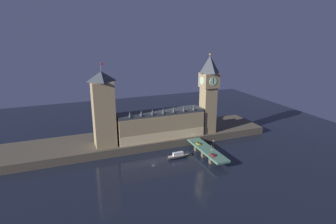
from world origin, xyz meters
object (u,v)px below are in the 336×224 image
at_px(car_northbound_lead, 198,144).
at_px(pedestrian_near_rail, 210,155).
at_px(victoria_tower, 103,109).
at_px(street_lamp_mid, 213,143).
at_px(street_lamp_near, 212,153).
at_px(street_lamp_far, 193,137).
at_px(boat_upstream, 178,156).
at_px(pedestrian_mid_walk, 211,146).
at_px(pedestrian_far_rail, 194,142).
at_px(car_northbound_trail, 213,155).
at_px(clock_tower, 209,92).

relative_size(car_northbound_lead, pedestrian_near_rail, 2.27).
xyz_separation_m(victoria_tower, street_lamp_mid, (73.58, -34.10, -24.68)).
bearing_deg(street_lamp_mid, street_lamp_near, -123.93).
xyz_separation_m(victoria_tower, car_northbound_lead, (66.36, -23.95, -27.91)).
height_order(street_lamp_far, boat_upstream, street_lamp_far).
bearing_deg(pedestrian_near_rail, car_northbound_lead, 83.97).
bearing_deg(victoria_tower, street_lamp_mid, -24.86).
relative_size(pedestrian_mid_walk, pedestrian_far_rail, 0.92).
bearing_deg(street_lamp_mid, car_northbound_trail, -121.81).
bearing_deg(boat_upstream, pedestrian_far_rail, 27.48).
bearing_deg(street_lamp_far, pedestrian_mid_walk, -53.52).
bearing_deg(victoria_tower, car_northbound_trail, -34.58).
bearing_deg(pedestrian_mid_walk, boat_upstream, 174.12).
distance_m(car_northbound_trail, boat_upstream, 25.61).
distance_m(pedestrian_near_rail, pedestrian_far_rail, 24.81).
height_order(street_lamp_near, street_lamp_far, street_lamp_far).
distance_m(pedestrian_far_rail, street_lamp_far, 3.86).
relative_size(clock_tower, victoria_tower, 1.07).
bearing_deg(pedestrian_far_rail, street_lamp_near, -90.81).
height_order(car_northbound_lead, boat_upstream, car_northbound_lead).
bearing_deg(street_lamp_mid, victoria_tower, 155.14).
relative_size(pedestrian_mid_walk, street_lamp_far, 0.22).
xyz_separation_m(car_northbound_lead, boat_upstream, (-19.28, -5.59, -4.66)).
xyz_separation_m(street_lamp_mid, street_lamp_far, (-9.90, 14.72, 0.60)).
bearing_deg(car_northbound_lead, pedestrian_far_rail, 124.94).
distance_m(car_northbound_trail, street_lamp_far, 26.78).
height_order(clock_tower, boat_upstream, clock_tower).
xyz_separation_m(car_northbound_trail, boat_upstream, (-19.28, 16.21, -4.65)).
bearing_deg(pedestrian_near_rail, street_lamp_mid, 50.20).
xyz_separation_m(victoria_tower, pedestrian_near_rail, (64.08, -45.50, -27.67)).
xyz_separation_m(victoria_tower, boat_upstream, (47.08, -29.54, -32.57)).
bearing_deg(street_lamp_near, street_lamp_far, 90.00).
relative_size(street_lamp_near, street_lamp_far, 0.91).
relative_size(pedestrian_far_rail, street_lamp_near, 0.26).
height_order(clock_tower, street_lamp_far, clock_tower).
distance_m(pedestrian_near_rail, street_lamp_near, 4.63).
distance_m(car_northbound_lead, car_northbound_trail, 21.80).
relative_size(pedestrian_near_rail, street_lamp_far, 0.24).
xyz_separation_m(clock_tower, victoria_tower, (-86.03, 2.12, -6.78)).
bearing_deg(boat_upstream, car_northbound_lead, 16.16).
bearing_deg(boat_upstream, clock_tower, 35.14).
bearing_deg(boat_upstream, pedestrian_mid_walk, -5.88).
relative_size(street_lamp_mid, boat_upstream, 0.36).
xyz_separation_m(car_northbound_lead, street_lamp_mid, (7.23, -10.14, 3.23)).
bearing_deg(street_lamp_mid, pedestrian_near_rail, -129.80).
relative_size(pedestrian_far_rail, street_lamp_far, 0.24).
xyz_separation_m(car_northbound_lead, car_northbound_trail, (0.00, -21.80, -0.00)).
bearing_deg(boat_upstream, victoria_tower, 147.90).
bearing_deg(street_lamp_far, pedestrian_far_rail, -73.13).
bearing_deg(car_northbound_trail, clock_tower, 65.73).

